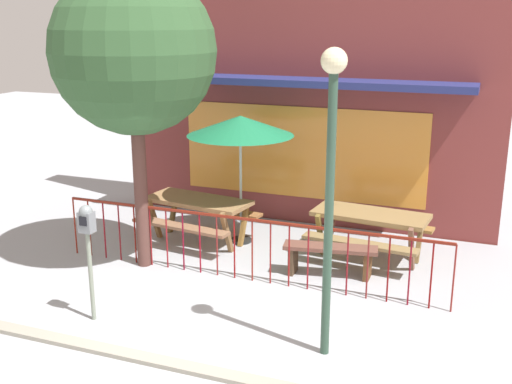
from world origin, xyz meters
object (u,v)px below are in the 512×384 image
Objects in this scene: picnic_table_left at (198,208)px; street_lamp at (331,159)px; patio_bench at (330,254)px; picnic_table_right at (370,222)px; patio_umbrella at (240,126)px; parking_meter_near at (87,232)px; street_tree at (134,52)px.

street_lamp is at bearing -43.43° from picnic_table_left.
picnic_table_left is at bearing 165.65° from patio_bench.
street_lamp reaches higher than patio_bench.
picnic_table_right reaches higher than patio_bench.
picnic_table_left is at bearing -174.61° from picnic_table_right.
street_lamp is at bearing -88.38° from picnic_table_right.
patio_umbrella is 2.62m from patio_bench.
parking_meter_near is 0.34× the size of street_tree.
street_lamp is (3.00, -2.84, 1.70)m from picnic_table_left.
picnic_table_right is 4.48m from street_tree.
picnic_table_left is 2.59m from patio_bench.
patio_umbrella is 1.54× the size of patio_bench.
patio_bench is (-0.41, -0.91, -0.26)m from picnic_table_right.
patio_bench is at bearing -26.32° from patio_umbrella.
patio_bench is (1.81, -0.90, -1.67)m from patio_umbrella.
parking_meter_near is 3.22m from street_lamp.
picnic_table_right is 0.87× the size of patio_umbrella.
street_tree is 1.29× the size of street_lamp.
picnic_table_right is at bearing 65.57° from patio_bench.
parking_meter_near is 0.44× the size of street_lamp.
patio_bench is 0.93× the size of parking_meter_near.
patio_bench is at bearing 44.46° from parking_meter_near.
patio_umbrella is 0.63× the size of street_lamp.
picnic_table_right is 3.55m from street_lamp.
picnic_table_left is 3.15m from parking_meter_near.
patio_umbrella reaches higher than picnic_table_right.
street_tree is at bearing 154.67° from street_lamp.
street_tree is at bearing 100.45° from parking_meter_near.
picnic_table_left is 0.44× the size of street_tree.
parking_meter_near is at bearing -101.69° from patio_umbrella.
patio_umbrella reaches higher than picnic_table_left.
picnic_table_right is 4.50m from parking_meter_near.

